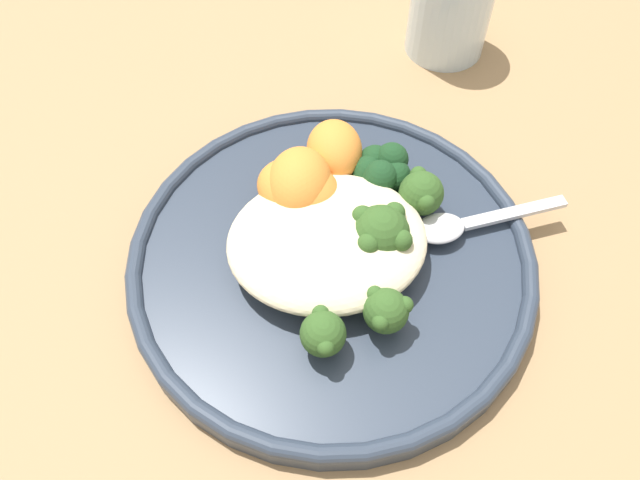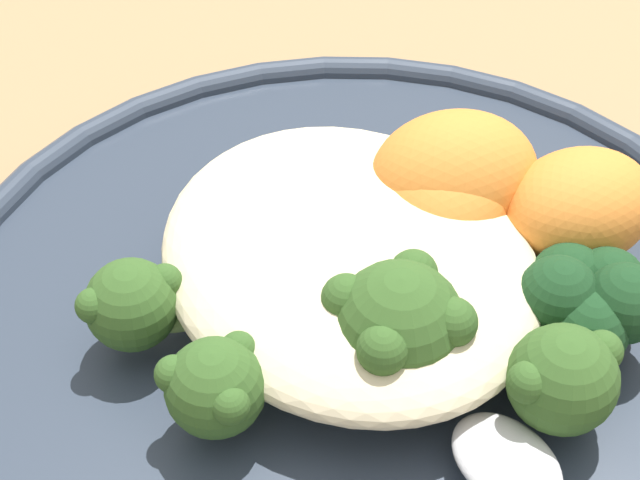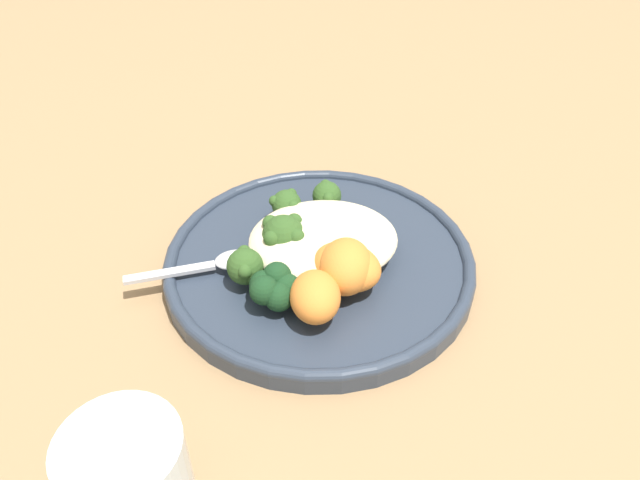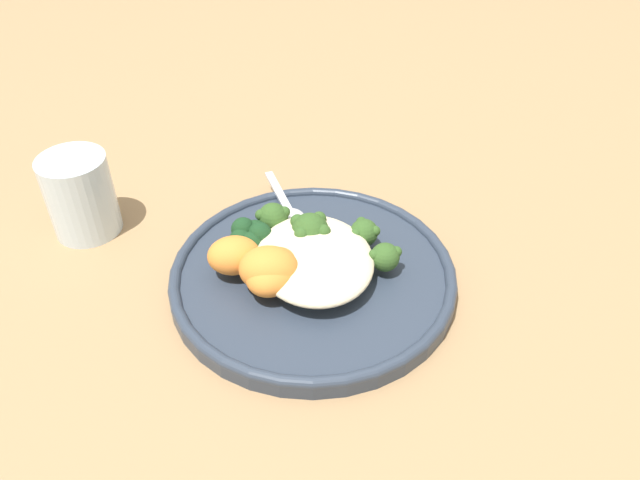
% 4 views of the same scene
% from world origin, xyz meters
% --- Properties ---
extents(ground_plane, '(4.00, 4.00, 0.00)m').
position_xyz_m(ground_plane, '(0.00, 0.00, 0.00)').
color(ground_plane, '#9E7A51').
extents(plate, '(0.29, 0.29, 0.02)m').
position_xyz_m(plate, '(-0.01, -0.02, 0.01)').
color(plate, '#2D3847').
rests_on(plate, ground_plane).
extents(quinoa_mound, '(0.14, 0.12, 0.03)m').
position_xyz_m(quinoa_mound, '(-0.01, -0.01, 0.04)').
color(quinoa_mound, beige).
rests_on(quinoa_mound, plate).
extents(broccoli_stalk_0, '(0.03, 0.12, 0.03)m').
position_xyz_m(broccoli_stalk_0, '(0.01, 0.03, 0.03)').
color(broccoli_stalk_0, '#8EB25B').
rests_on(broccoli_stalk_0, plate).
extents(broccoli_stalk_1, '(0.07, 0.12, 0.03)m').
position_xyz_m(broccoli_stalk_1, '(-0.02, 0.02, 0.03)').
color(broccoli_stalk_1, '#8EB25B').
rests_on(broccoli_stalk_1, plate).
extents(broccoli_stalk_2, '(0.09, 0.06, 0.04)m').
position_xyz_m(broccoli_stalk_2, '(-0.04, -0.01, 0.04)').
color(broccoli_stalk_2, '#8EB25B').
rests_on(broccoli_stalk_2, plate).
extents(broccoli_stalk_3, '(0.11, 0.04, 0.03)m').
position_xyz_m(broccoli_stalk_3, '(-0.06, -0.04, 0.04)').
color(broccoli_stalk_3, '#8EB25B').
rests_on(broccoli_stalk_3, plate).
extents(sweet_potato_chunk_0, '(0.06, 0.07, 0.04)m').
position_xyz_m(sweet_potato_chunk_0, '(0.01, -0.06, 0.04)').
color(sweet_potato_chunk_0, orange).
rests_on(sweet_potato_chunk_0, plate).
extents(sweet_potato_chunk_1, '(0.05, 0.05, 0.04)m').
position_xyz_m(sweet_potato_chunk_1, '(-0.02, -0.09, 0.04)').
color(sweet_potato_chunk_1, orange).
rests_on(sweet_potato_chunk_1, plate).
extents(sweet_potato_chunk_2, '(0.08, 0.08, 0.04)m').
position_xyz_m(sweet_potato_chunk_2, '(0.01, -0.06, 0.04)').
color(sweet_potato_chunk_2, orange).
rests_on(sweet_potato_chunk_2, plate).
extents(kale_tuft, '(0.04, 0.05, 0.03)m').
position_xyz_m(kale_tuft, '(-0.05, -0.07, 0.04)').
color(kale_tuft, '#193D1E').
rests_on(kale_tuft, plate).
extents(spoon, '(0.12, 0.03, 0.01)m').
position_xyz_m(spoon, '(-0.10, -0.02, 0.03)').
color(spoon, silver).
rests_on(spoon, plate).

